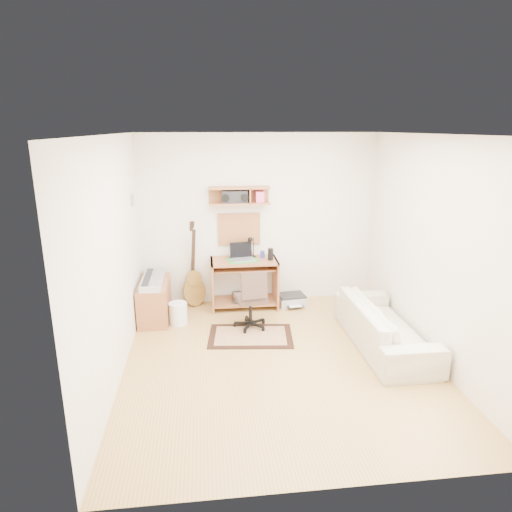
{
  "coord_description": "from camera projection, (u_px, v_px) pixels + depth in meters",
  "views": [
    {
      "loc": [
        -0.83,
        -4.74,
        2.67
      ],
      "look_at": [
        -0.15,
        1.05,
        1.0
      ],
      "focal_mm": 31.6,
      "sensor_mm": 36.0,
      "label": 1
    }
  ],
  "objects": [
    {
      "name": "ceiling",
      "position": [
        282.0,
        134.0,
        4.64
      ],
      "size": [
        3.6,
        4.0,
        0.01
      ],
      "primitive_type": "cube",
      "color": "white",
      "rests_on": "ground"
    },
    {
      "name": "desk_lamp",
      "position": [
        253.0,
        247.0,
        6.87
      ],
      "size": [
        0.11,
        0.11,
        0.32
      ],
      "primitive_type": null,
      "color": "black",
      "rests_on": "desk"
    },
    {
      "name": "floor",
      "position": [
        279.0,
        361.0,
        5.36
      ],
      "size": [
        3.6,
        4.0,
        0.01
      ],
      "primitive_type": "cube",
      "color": "tan",
      "rests_on": "ground"
    },
    {
      "name": "speaker",
      "position": [
        271.0,
        254.0,
        6.74
      ],
      "size": [
        0.08,
        0.08,
        0.18
      ],
      "primitive_type": "cylinder",
      "color": "black",
      "rests_on": "desk"
    },
    {
      "name": "left_wall",
      "position": [
        113.0,
        261.0,
        4.8
      ],
      "size": [
        0.01,
        4.0,
        2.6
      ],
      "primitive_type": "cube",
      "color": "silver",
      "rests_on": "ground"
    },
    {
      "name": "pencil_cup",
      "position": [
        262.0,
        254.0,
        6.88
      ],
      "size": [
        0.07,
        0.07,
        0.1
      ],
      "primitive_type": "cylinder",
      "color": "navy",
      "rests_on": "desk"
    },
    {
      "name": "wall_shelf",
      "position": [
        239.0,
        196.0,
        6.64
      ],
      "size": [
        0.9,
        0.25,
        0.26
      ],
      "primitive_type": "cube",
      "color": "#A36039",
      "rests_on": "back_wall"
    },
    {
      "name": "back_wall",
      "position": [
        258.0,
        220.0,
        6.91
      ],
      "size": [
        3.6,
        0.01,
        2.6
      ],
      "primitive_type": "cube",
      "color": "silver",
      "rests_on": "ground"
    },
    {
      "name": "laptop",
      "position": [
        243.0,
        252.0,
        6.71
      ],
      "size": [
        0.39,
        0.39,
        0.26
      ],
      "primitive_type": null,
      "rotation": [
        0.0,
        0.0,
        0.16
      ],
      "color": "silver",
      "rests_on": "desk"
    },
    {
      "name": "music_keyboard",
      "position": [
        153.0,
        280.0,
        6.39
      ],
      "size": [
        0.28,
        0.9,
        0.08
      ],
      "primitive_type": "cube",
      "color": "#B2B5BA",
      "rests_on": "cabinet"
    },
    {
      "name": "desk",
      "position": [
        244.0,
        283.0,
        6.87
      ],
      "size": [
        1.0,
        0.55,
        0.75
      ],
      "primitive_type": null,
      "color": "#A36039",
      "rests_on": "floor"
    },
    {
      "name": "boombox",
      "position": [
        235.0,
        197.0,
        6.64
      ],
      "size": [
        0.38,
        0.17,
        0.19
      ],
      "primitive_type": "cube",
      "color": "black",
      "rests_on": "wall_shelf"
    },
    {
      "name": "rug",
      "position": [
        251.0,
        336.0,
        5.97
      ],
      "size": [
        1.17,
        0.84,
        0.01
      ],
      "primitive_type": "cube",
      "rotation": [
        0.0,
        0.0,
        -0.11
      ],
      "color": "tan",
      "rests_on": "floor"
    },
    {
      "name": "waste_basket",
      "position": [
        178.0,
        313.0,
        6.32
      ],
      "size": [
        0.28,
        0.28,
        0.31
      ],
      "primitive_type": "cylinder",
      "rotation": [
        0.0,
        0.0,
        0.1
      ],
      "color": "white",
      "rests_on": "floor"
    },
    {
      "name": "printer",
      "position": [
        291.0,
        299.0,
        7.02
      ],
      "size": [
        0.45,
        0.37,
        0.16
      ],
      "primitive_type": "cube",
      "rotation": [
        0.0,
        0.0,
        0.13
      ],
      "color": "#A5A8AA",
      "rests_on": "floor"
    },
    {
      "name": "wall_photo",
      "position": [
        133.0,
        200.0,
        6.11
      ],
      "size": [
        0.02,
        0.2,
        0.15
      ],
      "primitive_type": "cube",
      "color": "#4C8CBF",
      "rests_on": "left_wall"
    },
    {
      "name": "sofa",
      "position": [
        385.0,
        318.0,
        5.64
      ],
      "size": [
        0.55,
        1.89,
        0.74
      ],
      "primitive_type": "imported",
      "rotation": [
        0.0,
        0.0,
        1.57
      ],
      "color": "beige",
      "rests_on": "floor"
    },
    {
      "name": "cabinet",
      "position": [
        154.0,
        300.0,
        6.47
      ],
      "size": [
        0.4,
        0.9,
        0.55
      ],
      "primitive_type": "cube",
      "color": "#A36039",
      "rests_on": "floor"
    },
    {
      "name": "right_wall",
      "position": [
        434.0,
        251.0,
        5.2
      ],
      "size": [
        0.01,
        4.0,
        2.6
      ],
      "primitive_type": "cube",
      "color": "silver",
      "rests_on": "ground"
    },
    {
      "name": "guitar",
      "position": [
        193.0,
        265.0,
        6.84
      ],
      "size": [
        0.41,
        0.33,
        1.32
      ],
      "primitive_type": null,
      "rotation": [
        0.0,
        0.0,
        0.38
      ],
      "color": "olive",
      "rests_on": "floor"
    },
    {
      "name": "cork_board",
      "position": [
        239.0,
        229.0,
        6.89
      ],
      "size": [
        0.64,
        0.03,
        0.49
      ],
      "primitive_type": "cube",
      "color": "tan",
      "rests_on": "back_wall"
    },
    {
      "name": "task_chair",
      "position": [
        250.0,
        298.0,
        6.12
      ],
      "size": [
        0.51,
        0.51,
        0.86
      ],
      "primitive_type": null,
      "rotation": [
        0.0,
        0.0,
        0.17
      ],
      "color": "#3D2C24",
      "rests_on": "floor"
    }
  ]
}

